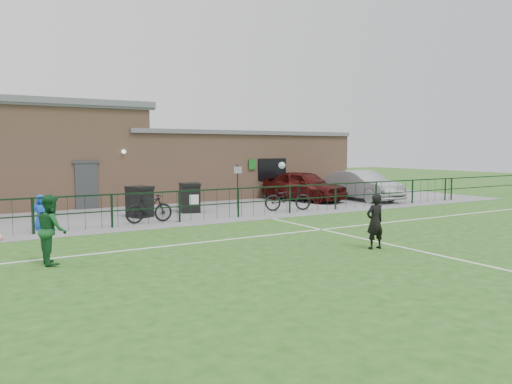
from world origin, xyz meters
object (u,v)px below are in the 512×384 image
car_silver (363,185)px  wheelie_bin_left (140,203)px  car_maroon (304,186)px  bicycle_d (149,208)px  spectator_child (41,212)px  bicycle_e (288,198)px  sign_post (238,187)px  wheelie_bin_right (190,199)px  outfield_player (52,229)px

car_silver → wheelie_bin_left: bearing=-177.0°
car_maroon → bicycle_d: bearing=-176.7°
car_silver → spectator_child: size_ratio=3.97×
wheelie_bin_left → car_silver: (12.20, 0.27, 0.21)m
bicycle_e → car_maroon: bearing=-28.6°
sign_post → wheelie_bin_right: bearing=-179.8°
car_maroon → outfield_player: size_ratio=2.79×
car_silver → bicycle_d: 12.53m
car_maroon → outfield_player: 16.02m
wheelie_bin_left → bicycle_d: (-0.19, -1.65, -0.04)m
wheelie_bin_left → bicycle_e: (6.28, -1.31, -0.02)m
car_silver → bicycle_d: bearing=-169.5°
car_maroon → bicycle_d: (-9.52, -3.24, -0.26)m
sign_post → outfield_player: 11.51m
spectator_child → bicycle_d: bearing=-8.5°
car_silver → outfield_player: 17.97m
wheelie_bin_right → car_maroon: car_maroon is taller
sign_post → wheelie_bin_left: bearing=-175.3°
bicycle_e → outfield_player: size_ratio=1.26×
bicycle_d → car_silver: bearing=-81.8°
bicycle_d → bicycle_e: 6.47m
bicycle_d → spectator_child: size_ratio=1.48×
wheelie_bin_left → outfield_player: size_ratio=0.69×
wheelie_bin_right → bicycle_e: wheelie_bin_right is taller
spectator_child → outfield_player: size_ratio=0.72×
bicycle_e → spectator_child: bearing=108.2°
wheelie_bin_right → car_maroon: (7.00, 1.22, 0.21)m
wheelie_bin_left → bicycle_e: wheelie_bin_left is taller
wheelie_bin_left → sign_post: 4.72m
wheelie_bin_left → car_silver: bearing=-19.8°
car_maroon → spectator_child: 13.51m
car_maroon → outfield_player: bearing=-164.3°
outfield_player → wheelie_bin_right: bearing=-43.3°
wheelie_bin_right → wheelie_bin_left: bearing=-156.8°
wheelie_bin_right → outfield_player: outfield_player is taller
car_silver → car_maroon: bearing=156.8°
car_maroon → spectator_child: (-13.18, -2.99, -0.19)m
spectator_child → outfield_player: (-0.51, -5.33, 0.21)m
wheelie_bin_left → sign_post: sign_post is taller
sign_post → bicycle_d: size_ratio=1.13×
wheelie_bin_left → car_silver: 12.20m
outfield_player → sign_post: bearing=-51.9°
wheelie_bin_left → wheelie_bin_right: size_ratio=0.98×
car_maroon → outfield_player: outfield_player is taller
wheelie_bin_right → outfield_player: bearing=-119.2°
sign_post → bicycle_e: sign_post is taller
car_silver → spectator_child: bearing=-172.4°
car_maroon → bicycle_d: 10.06m
wheelie_bin_left → car_maroon: car_maroon is taller
wheelie_bin_right → sign_post: 2.39m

